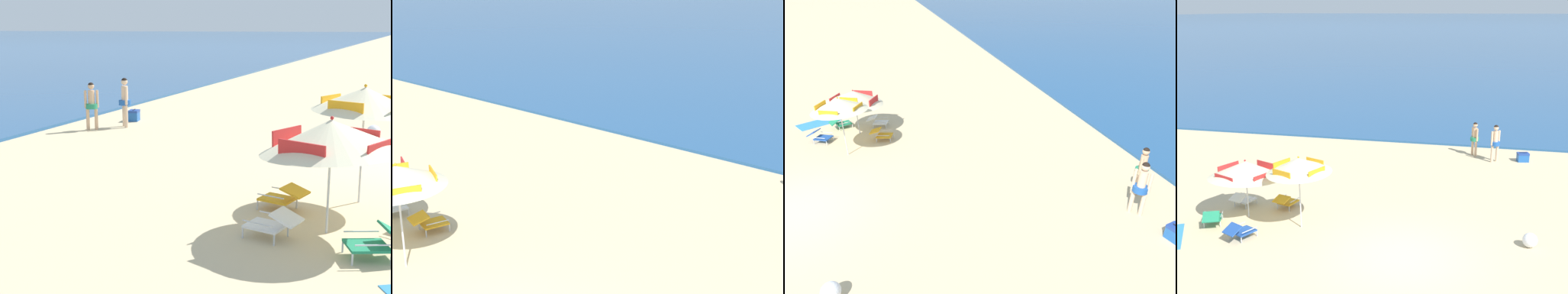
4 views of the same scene
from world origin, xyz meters
TOP-DOWN VIEW (x-y plane):
  - ground_plane at (0.00, 0.00)m, footprint 800.00×800.00m
  - ocean_water at (0.00, 411.75)m, footprint 800.00×800.00m
  - beach_umbrella_striped_main at (-5.32, 1.53)m, footprint 2.77×2.80m
  - beach_umbrella_striped_second at (-3.37, 1.20)m, footprint 2.83×2.83m
  - lounge_chair_under_umbrella at (-5.92, 2.30)m, footprint 0.73×0.97m
  - lounge_chair_beside_umbrella at (-4.41, 2.47)m, footprint 0.73×0.97m
  - lounge_chair_facing_sea at (-4.84, 0.01)m, footprint 0.86×1.02m
  - lounge_chair_spare_folded at (-6.13, 0.68)m, footprint 0.83×1.02m
  - person_standing_near_shore at (2.55, 9.55)m, footprint 0.41×0.41m
  - person_standing_beside at (1.64, 10.30)m, footprint 0.39×0.41m
  - cooler_box at (3.80, 9.86)m, footprint 0.56×0.46m
  - beach_ball at (3.48, 1.43)m, footprint 0.42×0.42m

SIDE VIEW (x-z plane):
  - ground_plane at x=0.00m, z-range 0.00..0.00m
  - ocean_water at x=0.00m, z-range 0.00..0.10m
  - cooler_box at x=3.80m, z-range -0.01..0.42m
  - beach_ball at x=3.48m, z-range 0.00..0.42m
  - lounge_chair_spare_folded at x=-6.13m, z-range 0.01..0.53m
  - lounge_chair_facing_sea at x=-4.84m, z-range 0.01..0.53m
  - lounge_chair_under_umbrella at x=-5.92m, z-range 0.02..0.53m
  - lounge_chair_beside_umbrella at x=-4.41m, z-range 0.03..0.53m
  - person_standing_beside at x=1.64m, z-range 0.12..1.71m
  - person_standing_near_shore at x=2.55m, z-range 0.13..1.82m
  - beach_umbrella_striped_main at x=-5.32m, z-range 0.64..2.65m
  - beach_umbrella_striped_second at x=-3.37m, z-range 0.87..3.19m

